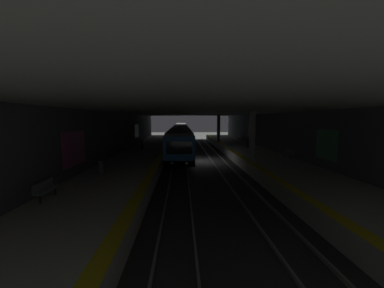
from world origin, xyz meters
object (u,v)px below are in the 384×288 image
at_px(bench_left_near, 288,153).
at_px(bench_right_far, 133,144).
at_px(bench_right_near, 46,188).
at_px(suitcase_rolling, 253,151).
at_px(trash_bin, 101,167).
at_px(person_waiting_near, 248,141).
at_px(bench_right_mid, 127,147).
at_px(bench_left_mid, 239,137).
at_px(metro_train, 181,134).
at_px(pillar_far, 219,128).
at_px(person_walking_mid, 142,143).
at_px(pillar_near, 252,137).

bearing_deg(bench_left_near, bench_right_far, 60.98).
relative_size(bench_left_near, bench_right_far, 1.00).
xyz_separation_m(bench_right_near, suitcase_rolling, (14.56, -14.52, -0.19)).
height_order(bench_left_near, trash_bin, bench_left_near).
bearing_deg(trash_bin, person_waiting_near, -45.47).
height_order(bench_right_mid, trash_bin, bench_right_mid).
relative_size(bench_right_mid, trash_bin, 2.00).
relative_size(bench_left_near, person_waiting_near, 1.09).
xyz_separation_m(bench_left_near, trash_bin, (-5.72, 16.33, -0.10)).
bearing_deg(bench_right_mid, bench_left_mid, -49.54).
relative_size(bench_left_near, bench_right_mid, 1.00).
relative_size(bench_left_near, suitcase_rolling, 1.75).
distance_m(metro_train, trash_bin, 30.33).
height_order(pillar_far, bench_left_near, pillar_far).
xyz_separation_m(bench_right_near, bench_right_far, (20.91, 0.00, 0.00)).
distance_m(suitcase_rolling, trash_bin, 16.38).
distance_m(bench_right_far, person_walking_mid, 2.89).
distance_m(bench_left_mid, person_waiting_near, 11.76).
bearing_deg(bench_right_near, trash_bin, -7.32).
distance_m(bench_right_mid, person_walking_mid, 2.00).
xyz_separation_m(bench_right_far, trash_bin, (-15.19, -0.73, -0.10)).
xyz_separation_m(bench_left_near, suitcase_rolling, (3.12, 2.55, -0.19)).
bearing_deg(pillar_far, pillar_near, 180.00).
relative_size(pillar_near, pillar_far, 1.00).
height_order(pillar_far, person_walking_mid, pillar_far).
relative_size(bench_left_near, bench_right_near, 1.00).
height_order(metro_train, bench_right_mid, metro_train).
bearing_deg(bench_right_mid, pillar_near, -120.75).
xyz_separation_m(bench_left_near, person_waiting_near, (8.79, 1.59, 0.31)).
distance_m(person_waiting_near, person_walking_mid, 14.01).
bearing_deg(suitcase_rolling, pillar_far, 6.29).
distance_m(bench_left_mid, trash_bin, 30.84).
relative_size(pillar_far, suitcase_rolling, 4.70).
bearing_deg(suitcase_rolling, metro_train, 21.33).
height_order(bench_right_near, suitcase_rolling, suitcase_rolling).
distance_m(pillar_near, trash_bin, 12.91).
bearing_deg(metro_train, trash_bin, 169.36).
bearing_deg(bench_right_far, pillar_far, -56.58).
relative_size(metro_train, bench_right_mid, 31.09).
xyz_separation_m(pillar_near, bench_right_near, (-9.65, 12.88, -1.75)).
bearing_deg(suitcase_rolling, bench_right_far, 66.38).
bearing_deg(suitcase_rolling, trash_bin, 122.67).
height_order(bench_right_mid, bench_right_far, same).
distance_m(bench_left_mid, bench_right_mid, 22.43).
bearing_deg(bench_right_near, bench_left_near, -56.18).
relative_size(metro_train, bench_right_far, 31.09).
bearing_deg(bench_right_mid, bench_left_near, -109.02).
height_order(bench_left_near, bench_right_near, same).
bearing_deg(bench_right_far, bench_left_near, -119.02).
height_order(metro_train, bench_left_near, metro_train).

